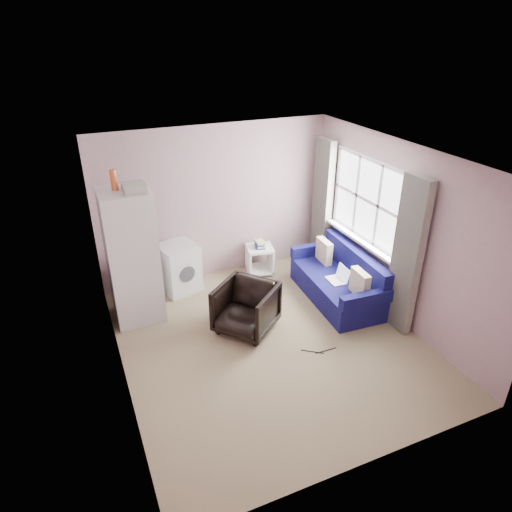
{
  "coord_description": "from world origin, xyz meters",
  "views": [
    {
      "loc": [
        -2.13,
        -4.46,
        3.83
      ],
      "look_at": [
        0.05,
        0.6,
        1.0
      ],
      "focal_mm": 32.0,
      "sensor_mm": 36.0,
      "label": 1
    }
  ],
  "objects_px": {
    "armchair": "(246,306)",
    "sofa": "(340,282)",
    "washing_machine": "(178,267)",
    "fridge": "(132,256)",
    "side_table": "(260,258)"
  },
  "relations": [
    {
      "from": "fridge",
      "to": "washing_machine",
      "type": "distance_m",
      "value": 1.05
    },
    {
      "from": "armchair",
      "to": "washing_machine",
      "type": "bearing_deg",
      "value": 161.71
    },
    {
      "from": "armchair",
      "to": "sofa",
      "type": "relative_size",
      "value": 0.42
    },
    {
      "from": "armchair",
      "to": "sofa",
      "type": "height_order",
      "value": "sofa"
    },
    {
      "from": "side_table",
      "to": "sofa",
      "type": "height_order",
      "value": "sofa"
    },
    {
      "from": "side_table",
      "to": "armchair",
      "type": "bearing_deg",
      "value": -120.26
    },
    {
      "from": "fridge",
      "to": "sofa",
      "type": "relative_size",
      "value": 1.22
    },
    {
      "from": "washing_machine",
      "to": "sofa",
      "type": "height_order",
      "value": "sofa"
    },
    {
      "from": "fridge",
      "to": "side_table",
      "type": "distance_m",
      "value": 2.3
    },
    {
      "from": "armchair",
      "to": "sofa",
      "type": "distance_m",
      "value": 1.65
    },
    {
      "from": "side_table",
      "to": "sofa",
      "type": "bearing_deg",
      "value": -56.99
    },
    {
      "from": "fridge",
      "to": "armchair",
      "type": "bearing_deg",
      "value": -35.5
    },
    {
      "from": "washing_machine",
      "to": "sofa",
      "type": "xyz_separation_m",
      "value": [
        2.2,
        -1.23,
        -0.12
      ]
    },
    {
      "from": "sofa",
      "to": "washing_machine",
      "type": "bearing_deg",
      "value": 154.12
    },
    {
      "from": "sofa",
      "to": "side_table",
      "type": "bearing_deg",
      "value": 126.39
    }
  ]
}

